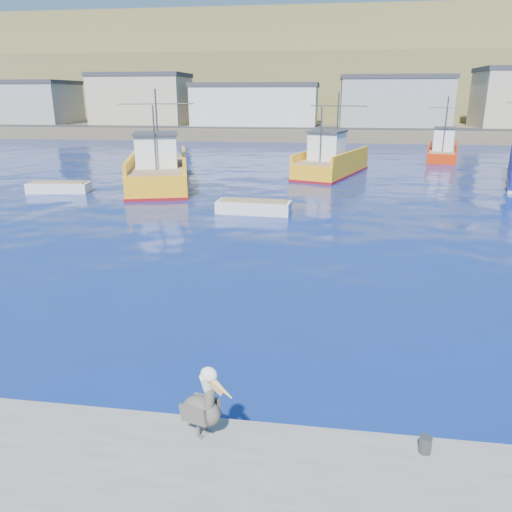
{
  "coord_description": "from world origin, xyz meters",
  "views": [
    {
      "loc": [
        1.26,
        -10.47,
        6.06
      ],
      "look_at": [
        -0.86,
        4.01,
        1.31
      ],
      "focal_mm": 35.0,
      "sensor_mm": 36.0,
      "label": 1
    }
  ],
  "objects_px": {
    "boat_orange": "(443,150)",
    "skiff_mid": "(254,208)",
    "skiff_left": "(59,188)",
    "pelican": "(203,406)",
    "trawler_yellow_a": "(159,171)",
    "trawler_yellow_b": "(331,163)"
  },
  "relations": [
    {
      "from": "skiff_left",
      "to": "trawler_yellow_a",
      "type": "bearing_deg",
      "value": 30.53
    },
    {
      "from": "trawler_yellow_a",
      "to": "boat_orange",
      "type": "xyz_separation_m",
      "value": [
        22.4,
        17.68,
        -0.08
      ]
    },
    {
      "from": "boat_orange",
      "to": "skiff_mid",
      "type": "xyz_separation_m",
      "value": [
        -14.65,
        -25.07,
        -0.69
      ]
    },
    {
      "from": "trawler_yellow_b",
      "to": "skiff_mid",
      "type": "xyz_separation_m",
      "value": [
        -4.01,
        -14.06,
        -0.68
      ]
    },
    {
      "from": "trawler_yellow_b",
      "to": "boat_orange",
      "type": "xyz_separation_m",
      "value": [
        10.64,
        11.01,
        0.02
      ]
    },
    {
      "from": "boat_orange",
      "to": "skiff_mid",
      "type": "relative_size",
      "value": 1.81
    },
    {
      "from": "trawler_yellow_b",
      "to": "skiff_mid",
      "type": "relative_size",
      "value": 2.53
    },
    {
      "from": "skiff_left",
      "to": "boat_orange",
      "type": "bearing_deg",
      "value": 36.83
    },
    {
      "from": "boat_orange",
      "to": "skiff_mid",
      "type": "height_order",
      "value": "boat_orange"
    },
    {
      "from": "boat_orange",
      "to": "skiff_left",
      "type": "height_order",
      "value": "boat_orange"
    },
    {
      "from": "skiff_mid",
      "to": "pelican",
      "type": "relative_size",
      "value": 2.97
    },
    {
      "from": "trawler_yellow_a",
      "to": "skiff_mid",
      "type": "xyz_separation_m",
      "value": [
        7.75,
        -7.39,
        -0.77
      ]
    },
    {
      "from": "trawler_yellow_a",
      "to": "trawler_yellow_b",
      "type": "bearing_deg",
      "value": 29.55
    },
    {
      "from": "trawler_yellow_b",
      "to": "pelican",
      "type": "xyz_separation_m",
      "value": [
        -2.02,
        -32.93,
        0.13
      ]
    },
    {
      "from": "trawler_yellow_a",
      "to": "trawler_yellow_b",
      "type": "xyz_separation_m",
      "value": [
        11.76,
        6.67,
        -0.09
      ]
    },
    {
      "from": "boat_orange",
      "to": "trawler_yellow_a",
      "type": "bearing_deg",
      "value": -141.72
    },
    {
      "from": "trawler_yellow_a",
      "to": "skiff_left",
      "type": "relative_size",
      "value": 3.0
    },
    {
      "from": "boat_orange",
      "to": "skiff_mid",
      "type": "distance_m",
      "value": 29.04
    },
    {
      "from": "trawler_yellow_a",
      "to": "pelican",
      "type": "xyz_separation_m",
      "value": [
        9.74,
        -26.26,
        0.03
      ]
    },
    {
      "from": "trawler_yellow_b",
      "to": "skiff_left",
      "type": "bearing_deg",
      "value": -150.13
    },
    {
      "from": "boat_orange",
      "to": "pelican",
      "type": "distance_m",
      "value": 45.72
    },
    {
      "from": "pelican",
      "to": "skiff_left",
      "type": "bearing_deg",
      "value": 123.87
    }
  ]
}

